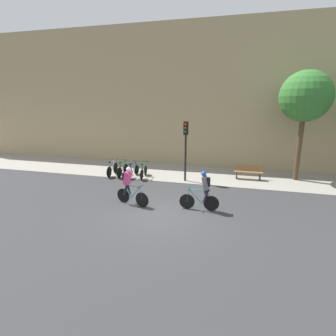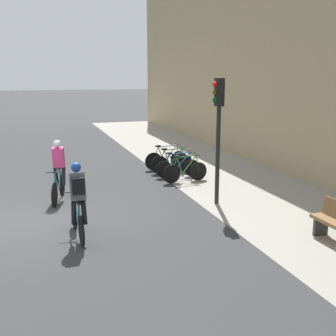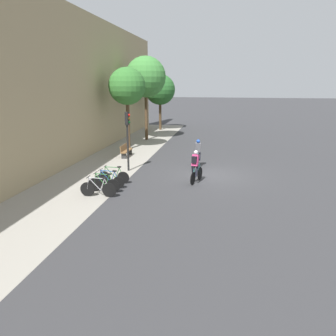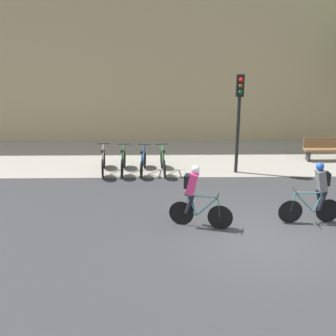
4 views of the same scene
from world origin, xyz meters
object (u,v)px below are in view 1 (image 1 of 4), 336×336
parked_bike_2 (133,171)px  traffic_light_pole (186,140)px  parked_bike_0 (112,169)px  parked_bike_1 (123,170)px  bench (248,172)px  cyclist_grey (203,190)px  parked_bike_3 (144,171)px  cyclist_pink (129,185)px

parked_bike_2 → traffic_light_pole: bearing=-0.3°
parked_bike_0 → parked_bike_1: size_ratio=1.06×
bench → parked_bike_1: bearing=-170.5°
parked_bike_0 → parked_bike_1: parked_bike_0 is taller
cyclist_grey → parked_bike_3: bearing=136.1°
cyclist_grey → parked_bike_3: (-4.24, 4.08, -0.55)m
parked_bike_1 → cyclist_grey: bearing=-35.7°
parked_bike_1 → cyclist_pink: bearing=-62.0°
parked_bike_0 → parked_bike_2: size_ratio=1.06×
cyclist_grey → parked_bike_2: (-4.96, 4.08, -0.56)m
traffic_light_pole → cyclist_grey: bearing=-68.5°
parked_bike_3 → bench: (6.33, 1.30, 0.08)m
cyclist_grey → parked_bike_0: 7.60m
parked_bike_3 → bench: size_ratio=0.98×
parked_bike_1 → parked_bike_3: 1.43m
cyclist_pink → parked_bike_3: (-0.84, 4.27, -0.55)m
cyclist_pink → parked_bike_3: cyclist_pink is taller
parked_bike_2 → parked_bike_3: (0.72, 0.00, 0.01)m
cyclist_grey → parked_bike_0: size_ratio=1.02×
traffic_light_pole → bench: size_ratio=2.08×
parked_bike_0 → bench: 8.57m
parked_bike_1 → parked_bike_2: bearing=-0.2°
parked_bike_0 → cyclist_grey: bearing=-32.6°
cyclist_pink → parked_bike_2: cyclist_pink is taller
cyclist_pink → parked_bike_0: cyclist_pink is taller
parked_bike_1 → parked_bike_2: 0.72m
cyclist_pink → parked_bike_2: bearing=110.0°
parked_bike_1 → bench: size_ratio=0.97×
parked_bike_1 → traffic_light_pole: traffic_light_pole is taller
cyclist_grey → parked_bike_3: size_ratio=1.07×
cyclist_grey → bench: 5.79m
cyclist_pink → bench: bearing=45.4°
parked_bike_3 → parked_bike_1: bearing=180.0°
parked_bike_2 → bench: bearing=10.4°
parked_bike_3 → cyclist_pink: bearing=-78.9°
parked_bike_0 → parked_bike_3: 2.14m
parked_bike_1 → parked_bike_2: size_ratio=0.99×
parked_bike_0 → traffic_light_pole: size_ratio=0.49×
parked_bike_0 → parked_bike_2: parked_bike_0 is taller
parked_bike_1 → parked_bike_3: parked_bike_1 is taller
parked_bike_0 → parked_bike_1: bearing=0.1°
cyclist_pink → bench: (5.49, 5.56, -0.47)m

